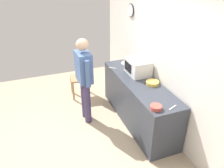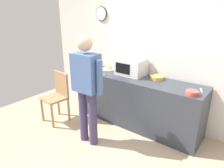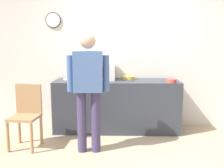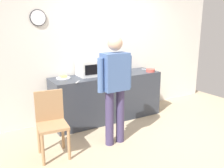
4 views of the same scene
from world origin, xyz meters
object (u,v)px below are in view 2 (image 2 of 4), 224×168
cereal_bowl (157,77)px  wooden_chair (58,94)px  spoon_utensil (100,75)px  microwave (131,67)px  fork_utensil (201,90)px  sandwich_plate (108,69)px  salad_bowl (192,93)px  person_standing (86,84)px

cereal_bowl → wooden_chair: cereal_bowl is taller
cereal_bowl → spoon_utensil: size_ratio=1.38×
microwave → wooden_chair: microwave is taller
microwave → wooden_chair: size_ratio=0.53×
fork_utensil → wooden_chair: bearing=-159.9°
sandwich_plate → fork_utensil: (1.80, -0.06, -0.02)m
sandwich_plate → salad_bowl: sandwich_plate is taller
fork_utensil → spoon_utensil: bearing=-168.9°
wooden_chair → sandwich_plate: bearing=60.5°
salad_bowl → spoon_utensil: salad_bowl is taller
fork_utensil → wooden_chair: 2.49m
salad_bowl → wooden_chair: salad_bowl is taller
microwave → fork_utensil: microwave is taller
sandwich_plate → wooden_chair: sandwich_plate is taller
person_standing → microwave: bearing=84.3°
microwave → person_standing: (-0.11, -1.06, -0.05)m
salad_bowl → microwave: bearing=166.1°
microwave → sandwich_plate: bearing=178.3°
person_standing → wooden_chair: size_ratio=1.80×
wooden_chair → person_standing: bearing=-10.1°
spoon_utensil → wooden_chair: bearing=-140.7°
cereal_bowl → person_standing: (-0.60, -1.11, 0.07)m
sandwich_plate → salad_bowl: (1.74, -0.31, 0.01)m
spoon_utensil → wooden_chair: (-0.63, -0.52, -0.38)m
cereal_bowl → spoon_utensil: 1.01m
microwave → wooden_chair: (-1.06, -0.89, -0.52)m
cereal_bowl → fork_utensil: size_ratio=1.38×
salad_bowl → spoon_utensil: size_ratio=1.04×
cereal_bowl → wooden_chair: size_ratio=0.25×
spoon_utensil → wooden_chair: 0.90m
sandwich_plate → wooden_chair: bearing=-119.5°
spoon_utensil → person_standing: (0.32, -0.69, 0.09)m
salad_bowl → sandwich_plate: bearing=169.8°
spoon_utensil → microwave: bearing=40.8°
sandwich_plate → microwave: bearing=-1.7°
microwave → salad_bowl: 1.24m
microwave → spoon_utensil: microwave is taller
salad_bowl → fork_utensil: size_ratio=1.04×
sandwich_plate → spoon_utensil: bearing=-72.9°
microwave → salad_bowl: size_ratio=2.84×
cereal_bowl → spoon_utensil: cereal_bowl is taller
microwave → fork_utensil: 1.26m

